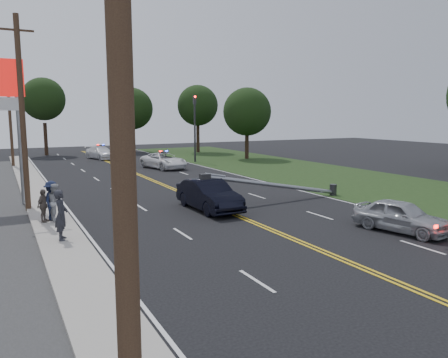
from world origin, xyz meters
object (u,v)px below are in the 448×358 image
utility_pole_near (121,108)px  bystander_d (43,206)px  utility_pole_far (10,114)px  fallen_streetlight (282,185)px  emergency_b (101,153)px  bystander_a (61,215)px  bystander_c (52,201)px  waiting_sedan (401,216)px  emergency_a (164,161)px  traffic_signal (195,123)px  crashed_sedan (209,195)px  bystander_b (56,202)px  utility_pole_mid (22,113)px

utility_pole_near → bystander_d: utility_pole_near is taller
utility_pole_far → fallen_streetlight: bearing=-62.8°
emergency_b → bystander_a: bystander_a is taller
utility_pole_far → bystander_a: (0.80, -28.98, -3.96)m
fallen_streetlight → utility_pole_near: 21.27m
emergency_b → bystander_c: 30.39m
bystander_a → bystander_c: size_ratio=1.08×
waiting_sedan → bystander_d: (-13.55, 8.48, 0.19)m
utility_pole_near → utility_pole_far: size_ratio=1.00×
utility_pole_near → bystander_a: (0.80, 13.02, -3.96)m
fallen_streetlight → bystander_d: size_ratio=6.12×
emergency_a → bystander_d: 21.39m
traffic_signal → waiting_sedan: traffic_signal is taller
fallen_streetlight → bystander_c: size_ratio=5.05×
bystander_c → waiting_sedan: bearing=-104.1°
emergency_a → emergency_b: bearing=93.0°
emergency_b → crashed_sedan: bearing=-106.5°
utility_pole_far → bystander_d: size_ratio=6.54×
bystander_b → bystander_a: bearing=170.8°
utility_pole_mid → bystander_c: utility_pole_mid is taller
emergency_a → fallen_streetlight: bearing=-100.2°
traffic_signal → bystander_c: 27.23m
fallen_streetlight → utility_pole_near: size_ratio=0.94×
waiting_sedan → emergency_a: size_ratio=0.77×
waiting_sedan → bystander_a: bearing=146.0°
crashed_sedan → traffic_signal: bearing=66.6°
bystander_b → bystander_c: (-0.15, 0.18, 0.05)m
fallen_streetlight → emergency_b: fallen_streetlight is taller
utility_pole_mid → emergency_a: (12.56, 14.08, -4.35)m
crashed_sedan → emergency_b: size_ratio=1.00×
bystander_c → traffic_signal: bearing=-18.6°
utility_pole_mid → crashed_sedan: (8.53, -4.28, -4.27)m
bystander_a → bystander_d: bystander_a is taller
utility_pole_mid → emergency_a: utility_pole_mid is taller
fallen_streetlight → emergency_b: bearing=97.9°
utility_pole_near → bystander_a: 13.64m
emergency_a → bystander_b: (-11.57, -17.58, 0.26)m
waiting_sedan → traffic_signal: bearing=70.3°
crashed_sedan → bystander_b: bearing=172.6°
waiting_sedan → bystander_c: 15.79m
fallen_streetlight → utility_pole_mid: (-13.39, 4.00, 4.17)m
emergency_a → utility_pole_mid: bearing=-144.6°
utility_pole_near → waiting_sedan: bearing=29.6°
emergency_b → utility_pole_near: bearing=-116.6°
utility_pole_far → bystander_b: utility_pole_far is taller
bystander_b → bystander_d: bystander_b is taller
waiting_sedan → bystander_d: bearing=134.9°
traffic_signal → emergency_b: size_ratio=1.43×
waiting_sedan → utility_pole_near: bearing=-163.4°
fallen_streetlight → utility_pole_mid: bearing=163.4°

